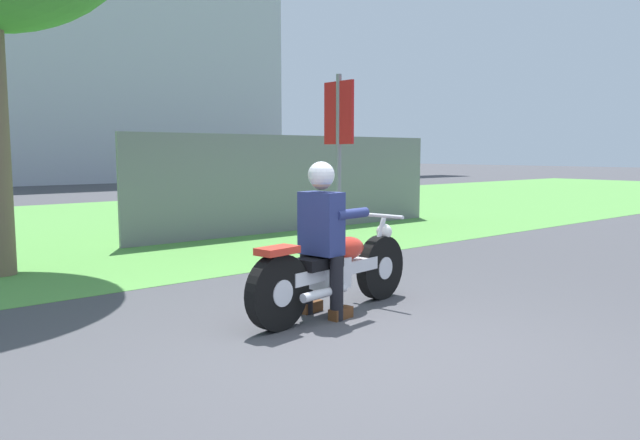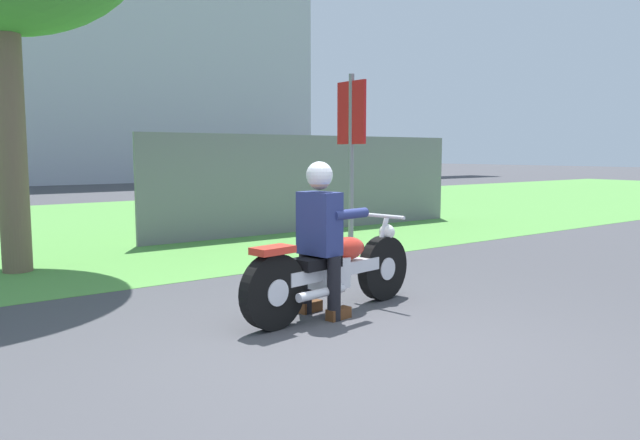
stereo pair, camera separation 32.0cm
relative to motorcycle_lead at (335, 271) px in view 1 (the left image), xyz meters
The scene contains 6 objects.
ground 1.32m from the motorcycle_lead, 119.03° to the right, with size 120.00×120.00×0.00m, color #424247.
grass_verge 8.13m from the motorcycle_lead, 94.32° to the left, with size 60.00×12.00×0.01m, color #549342.
motorcycle_lead is the anchor object (origin of this frame).
rider_lead 0.46m from the motorcycle_lead, behind, with size 0.60×0.52×1.40m.
sign_banner 3.66m from the motorcycle_lead, 47.48° to the left, with size 0.08×0.60×2.60m.
fence_segment 6.13m from the motorcycle_lead, 55.05° to the left, with size 7.00×0.06×1.80m, color slate.
Camera 1 is at (-3.08, -3.06, 1.48)m, focal length 34.43 mm.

